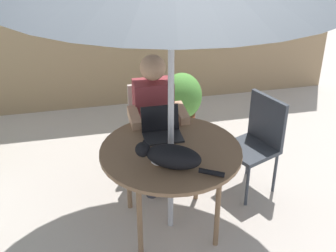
% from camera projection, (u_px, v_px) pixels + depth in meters
% --- Properties ---
extents(ground_plane, '(14.00, 14.00, 0.00)m').
position_uv_depth(ground_plane, '(171.00, 225.00, 3.86)').
color(ground_plane, '#ADA399').
extents(fence_back, '(5.09, 0.08, 1.70)m').
position_uv_depth(fence_back, '(128.00, 36.00, 5.42)').
color(fence_back, '#937756').
rests_on(fence_back, ground).
extents(patio_table, '(1.07, 1.07, 0.74)m').
position_uv_depth(patio_table, '(171.00, 156.00, 3.53)').
color(patio_table, brown).
rests_on(patio_table, ground).
extents(chair_occupied, '(0.40, 0.40, 0.88)m').
position_uv_depth(chair_occupied, '(152.00, 124.00, 4.29)').
color(chair_occupied, '#B2A899').
rests_on(chair_occupied, ground).
extents(chair_empty, '(0.53, 0.53, 0.88)m').
position_uv_depth(chair_empty, '(258.00, 137.00, 4.08)').
color(chair_empty, '#33383F').
rests_on(chair_empty, ground).
extents(person_seated, '(0.48, 0.48, 1.22)m').
position_uv_depth(person_seated, '(155.00, 116.00, 4.07)').
color(person_seated, maroon).
rests_on(person_seated, ground).
extents(laptop, '(0.30, 0.25, 0.21)m').
position_uv_depth(laptop, '(161.00, 127.00, 3.67)').
color(laptop, black).
rests_on(laptop, patio_table).
extents(cat, '(0.58, 0.40, 0.17)m').
position_uv_depth(cat, '(170.00, 156.00, 3.27)').
color(cat, black).
rests_on(cat, patio_table).
extents(potted_plant_near_fence, '(0.42, 0.42, 0.73)m').
position_uv_depth(potted_plant_near_fence, '(182.00, 102.00, 4.91)').
color(potted_plant_near_fence, '#9E5138').
rests_on(potted_plant_near_fence, ground).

